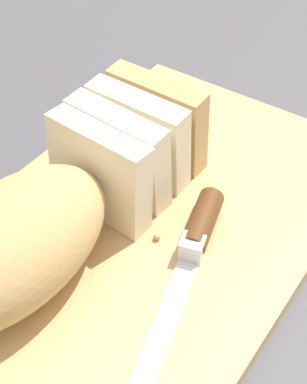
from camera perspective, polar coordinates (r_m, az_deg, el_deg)
ground_plane at (r=0.57m, az=-0.00°, el=-3.54°), size 3.00×3.00×0.00m
cutting_board at (r=0.57m, az=-0.00°, el=-2.88°), size 0.46×0.31×0.02m
bread_loaf at (r=0.51m, az=-9.61°, el=-1.49°), size 0.33×0.12×0.10m
bread_knife at (r=0.52m, az=4.08°, el=-5.19°), size 0.26×0.09×0.02m
crumb_near_knife at (r=0.52m, az=2.81°, el=-6.42°), size 0.00×0.00×0.00m
crumb_near_loaf at (r=0.56m, az=-1.52°, el=-1.75°), size 0.01×0.01×0.01m
crumb_stray_left at (r=0.53m, az=0.34°, el=-4.52°), size 0.01×0.01×0.01m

